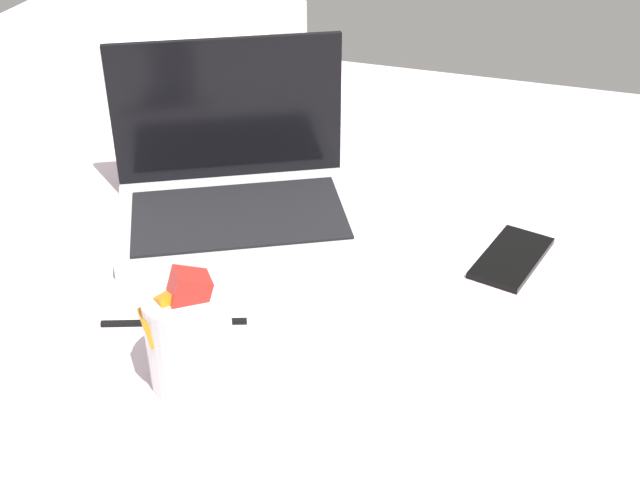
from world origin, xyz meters
TOP-DOWN VIEW (x-y plane):
  - bed_mattress at (0.00, 0.00)cm, footprint 180.00×140.00cm
  - laptop at (-19.03, 6.18)cm, footprint 39.88×35.60cm
  - snack_cup at (-9.86, -28.22)cm, footprint 9.57×9.00cm
  - cell_phone at (20.03, 5.65)cm, footprint 10.01×15.24cm
  - pillow at (-54.46, 48.00)cm, footprint 52.00×36.00cm
  - charger_cable at (-15.89, -20.25)cm, footprint 16.21×6.28cm

SIDE VIEW (x-z plane):
  - bed_mattress at x=0.00cm, z-range 0.00..18.00cm
  - charger_cable at x=-15.89cm, z-range 18.00..18.60cm
  - cell_phone at x=20.03cm, z-range 18.00..18.80cm
  - laptop at x=-19.03cm, z-range 10.91..33.91cm
  - snack_cup at x=-9.86cm, z-range 16.77..30.92cm
  - pillow at x=-54.46cm, z-range 18.00..31.00cm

